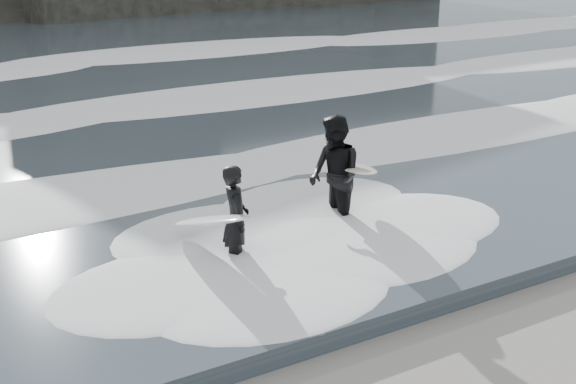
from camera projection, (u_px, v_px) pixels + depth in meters
name	position (u px, v px, depth m)	size (l,w,h in m)	color
sea	(8.00, 56.00, 30.38)	(90.00, 52.00, 0.30)	#323C46
foam_near	(201.00, 178.00, 14.00)	(60.00, 3.20, 0.20)	white
foam_mid	(97.00, 108.00, 19.70)	(60.00, 4.00, 0.24)	white
foam_far	(28.00, 62.00, 27.02)	(60.00, 4.80, 0.30)	white
surfer_left	(229.00, 219.00, 10.70)	(1.06, 2.13, 1.66)	black
surfer_right	(336.00, 176.00, 12.08)	(1.42, 1.95, 2.05)	black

